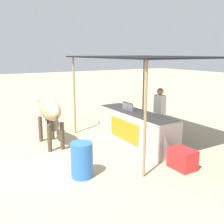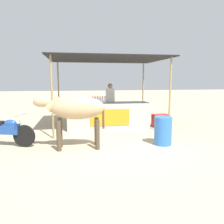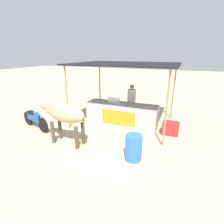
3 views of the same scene
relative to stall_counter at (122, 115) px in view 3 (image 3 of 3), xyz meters
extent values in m
plane|color=tan|center=(0.00, -2.20, -0.48)|extent=(60.00, 60.00, 0.00)
cube|color=#B2ADA8|center=(0.00, 0.00, 0.00)|extent=(3.00, 0.80, 0.96)
cube|color=orange|center=(0.00, -0.41, 0.00)|extent=(1.40, 0.02, 0.58)
cube|color=black|center=(0.00, 0.30, 2.08)|extent=(4.20, 3.20, 0.04)
cylinder|color=#997F51|center=(-1.89, -1.14, 0.80)|extent=(0.06, 0.06, 2.56)
cylinder|color=#997F51|center=(1.89, -1.14, 0.80)|extent=(0.06, 0.06, 2.56)
cylinder|color=#997F51|center=(-1.89, 1.74, 0.80)|extent=(0.06, 0.06, 2.56)
cylinder|color=#997F51|center=(1.89, 1.74, 0.80)|extent=(0.06, 0.06, 2.56)
cylinder|color=silver|center=(-0.57, -0.05, 0.59)|extent=(0.07, 0.07, 0.22)
cylinder|color=red|center=(-0.57, -0.05, 0.71)|extent=(0.04, 0.04, 0.03)
cylinder|color=silver|center=(-0.48, -0.05, 0.59)|extent=(0.07, 0.07, 0.22)
cylinder|color=red|center=(-0.48, -0.05, 0.71)|extent=(0.04, 0.04, 0.03)
cylinder|color=silver|center=(-0.39, -0.05, 0.59)|extent=(0.07, 0.07, 0.22)
cylinder|color=red|center=(-0.39, -0.05, 0.71)|extent=(0.04, 0.04, 0.03)
cylinder|color=silver|center=(-0.30, -0.05, 0.59)|extent=(0.07, 0.07, 0.22)
cylinder|color=red|center=(-0.30, -0.05, 0.71)|extent=(0.04, 0.04, 0.03)
cylinder|color=silver|center=(-0.21, -0.05, 0.59)|extent=(0.07, 0.07, 0.22)
cylinder|color=red|center=(-0.21, -0.05, 0.71)|extent=(0.04, 0.04, 0.03)
cylinder|color=silver|center=(-0.12, -0.05, 0.59)|extent=(0.07, 0.07, 0.22)
cylinder|color=red|center=(-0.12, -0.05, 0.71)|extent=(0.04, 0.04, 0.03)
cylinder|color=#383842|center=(0.20, 0.75, -0.04)|extent=(0.22, 0.22, 0.88)
cube|color=silver|center=(0.20, 0.75, 0.68)|extent=(0.34, 0.20, 0.56)
sphere|color=#A87A56|center=(0.20, 0.75, 1.07)|extent=(0.20, 0.20, 0.20)
cube|color=red|center=(2.03, -0.10, -0.24)|extent=(0.60, 0.44, 0.48)
cylinder|color=blue|center=(1.19, -2.30, -0.09)|extent=(0.49, 0.49, 0.78)
ellipsoid|color=tan|center=(-1.14, -2.23, 0.60)|extent=(1.42, 0.57, 0.60)
cylinder|color=#493D2C|center=(-1.64, -2.39, -0.09)|extent=(0.12, 0.12, 0.78)
cylinder|color=#493D2C|center=(-1.63, -2.03, -0.09)|extent=(0.12, 0.12, 0.78)
cylinder|color=#493D2C|center=(-0.66, -2.43, -0.09)|extent=(0.12, 0.12, 0.78)
cylinder|color=#493D2C|center=(-0.65, -2.06, -0.09)|extent=(0.12, 0.12, 0.78)
cylinder|color=tan|center=(-1.74, -2.20, 0.71)|extent=(0.46, 0.26, 0.41)
ellipsoid|color=tan|center=(-2.04, -2.19, 0.77)|extent=(0.45, 0.24, 0.26)
cone|color=beige|center=(-2.02, -2.26, 0.91)|extent=(0.05, 0.05, 0.10)
cone|color=beige|center=(-2.02, -2.12, 0.91)|extent=(0.05, 0.05, 0.10)
cylinder|color=#493D2C|center=(-0.48, -2.25, 0.33)|extent=(0.06, 0.06, 0.60)
ellipsoid|color=silver|center=(-1.24, -2.00, 0.60)|extent=(0.44, 0.12, 0.32)
cylinder|color=black|center=(-2.59, -1.86, -0.18)|extent=(0.60, 0.25, 0.60)
cylinder|color=black|center=(-3.74, -1.51, -0.18)|extent=(0.60, 0.25, 0.60)
cube|color=#1E4799|center=(-3.16, -1.68, 0.00)|extent=(0.91, 0.44, 0.28)
ellipsoid|color=#1E4799|center=(-2.95, -1.75, 0.16)|extent=(0.40, 0.30, 0.20)
cube|color=black|center=(-3.33, -1.63, 0.16)|extent=(0.47, 0.30, 0.10)
cylinder|color=#99999E|center=(-2.64, -1.85, 0.40)|extent=(0.19, 0.53, 0.03)
cylinder|color=#99999E|center=(-2.61, -1.85, 0.02)|extent=(0.21, 0.11, 0.49)
camera|label=1|loc=(6.10, -4.49, 2.19)|focal=42.00mm
camera|label=2|loc=(-1.23, -7.91, 1.33)|focal=35.00mm
camera|label=3|loc=(2.33, -6.61, 2.48)|focal=28.00mm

